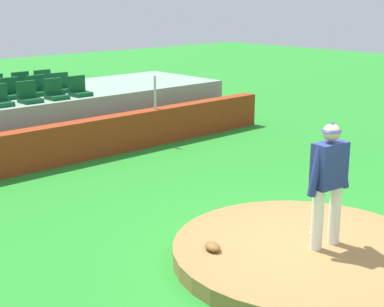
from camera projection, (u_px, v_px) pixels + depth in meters
ground_plane at (304, 260)px, 8.45m from camera, size 60.00×60.00×0.00m
pitchers_mound at (304, 253)px, 8.42m from camera, size 3.84×3.84×0.24m
pitcher at (329, 175)px, 8.10m from camera, size 0.82×0.33×1.83m
baseball at (311, 233)px, 8.72m from camera, size 0.07×0.07×0.07m
fielding_glove at (213, 247)px, 8.22m from camera, size 0.29×0.35×0.11m
brick_barrier at (59, 145)px, 13.20m from camera, size 12.99×0.40×0.92m
fence_post_right at (155, 92)px, 14.83m from camera, size 0.06×0.06×0.85m
bleacher_platform at (10, 121)px, 14.83m from camera, size 12.16×3.21×1.27m
stadium_chair_2 at (29, 96)px, 13.86m from camera, size 0.48×0.44×0.50m
stadium_chair_3 at (55, 93)px, 14.33m from camera, size 0.48×0.44×0.50m
stadium_chair_4 at (79, 90)px, 14.79m from camera, size 0.48×0.44×0.50m
stadium_chair_7 at (11, 92)px, 14.46m from camera, size 0.48×0.44×0.50m
stadium_chair_8 at (38, 89)px, 14.92m from camera, size 0.48×0.44×0.50m
stadium_chair_9 at (62, 86)px, 15.40m from camera, size 0.48×0.44×0.50m
stadium_chair_13 at (23, 85)px, 15.55m from camera, size 0.48×0.44×0.50m
stadium_chair_14 at (45, 83)px, 15.97m from camera, size 0.48×0.44×0.50m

